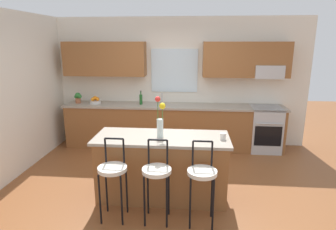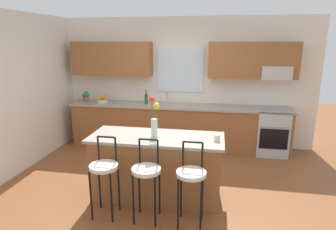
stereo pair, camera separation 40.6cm
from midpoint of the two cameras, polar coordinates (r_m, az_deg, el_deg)
name	(u,v)px [view 1 (the left image)]	position (r m, az deg, el deg)	size (l,w,h in m)	color
ground_plane	(165,185)	(4.67, -3.09, -13.72)	(14.00, 14.00, 0.00)	brown
wall_left	(13,95)	(5.47, -30.50, 3.47)	(0.12, 4.60, 2.70)	silver
back_wall_assembly	(176,75)	(6.12, -0.31, 7.95)	(5.60, 0.50, 2.70)	silver
counter_run	(173,126)	(6.06, -0.91, -2.21)	(4.56, 0.64, 0.92)	brown
sink_faucet	(162,97)	(6.08, -3.11, 3.62)	(0.02, 0.13, 0.23)	#B7BABC
oven_range	(265,129)	(6.14, 16.94, -2.68)	(0.60, 0.64, 0.92)	#B7BABC
kitchen_island	(162,167)	(4.16, -4.03, -10.30)	(1.87, 0.74, 0.92)	brown
bar_stool_near	(113,172)	(3.71, -14.12, -11.06)	(0.36, 0.36, 1.04)	black
bar_stool_middle	(157,174)	(3.57, -5.57, -11.68)	(0.36, 0.36, 1.04)	black
bar_stool_far	(202,176)	(3.52, 3.47, -12.06)	(0.36, 0.36, 1.04)	black
flower_vase	(160,120)	(3.89, -4.54, -1.00)	(0.15, 0.09, 0.57)	silver
mug_ceramic	(223,136)	(3.89, 7.98, -4.27)	(0.08, 0.08, 0.09)	silver
fruit_bowl_oranges	(95,101)	(6.33, -16.11, 2.72)	(0.24, 0.24, 0.16)	silver
bottle_olive_oil	(141,99)	(6.03, -7.35, 3.15)	(0.06, 0.06, 0.29)	#1E5923
potted_plant_small	(78,97)	(6.45, -19.25, 3.33)	(0.17, 0.12, 0.23)	#9E5B3D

